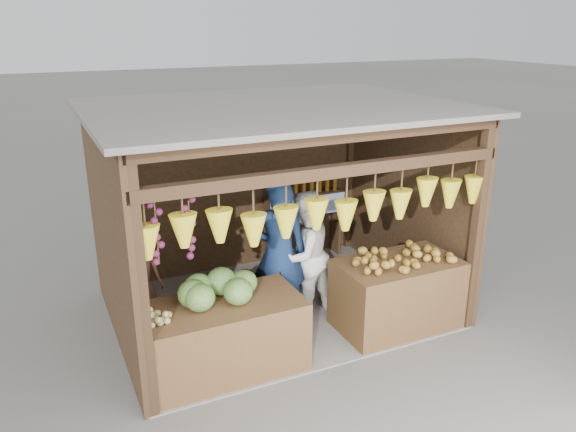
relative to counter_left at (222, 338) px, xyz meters
The scene contains 12 objects.
ground 1.56m from the counter_left, 43.74° to the left, with size 80.00×80.00×0.00m, color #514F49.
stall_structure 1.92m from the counter_left, 43.44° to the left, with size 4.30×3.30×2.66m.
back_shelf 3.19m from the counter_left, 47.41° to the left, with size 1.25×0.32×1.32m.
counter_left is the anchor object (origin of this frame).
counter_right 2.23m from the counter_left, ahead, with size 1.46×0.85×0.87m, color #4B3119.
stool 1.28m from the counter_left, 118.22° to the left, with size 0.32×0.32×0.30m, color black.
man_standing 1.31m from the counter_left, 35.36° to the left, with size 0.68×0.44×1.85m, color #14274C.
woman_standing 1.59m from the counter_left, 29.07° to the left, with size 0.80×0.63×1.65m, color silver.
vendor_seated 1.32m from the counter_left, 118.22° to the left, with size 0.49×0.32×1.00m, color #513020.
melon_pile 0.57m from the counter_left, 92.45° to the left, with size 1.00×0.50×0.32m, color #224C14, non-canonical shape.
tanfruit_pile 0.82m from the counter_left, behind, with size 0.34×0.40×0.13m, color olive, non-canonical shape.
mango_pile 2.33m from the counter_left, ahead, with size 1.40×0.64×0.22m, color #BA4518, non-canonical shape.
Camera 1 is at (-2.66, -6.04, 3.58)m, focal length 35.00 mm.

